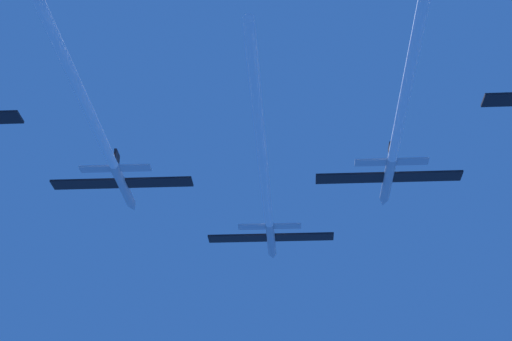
{
  "coord_description": "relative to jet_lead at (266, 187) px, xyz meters",
  "views": [
    {
      "loc": [
        5.01,
        -119.26,
        -49.52
      ],
      "look_at": [
        -0.35,
        -22.0,
        0.4
      ],
      "focal_mm": 56.88,
      "sensor_mm": 36.0,
      "label": 1
    }
  ],
  "objects": [
    {
      "name": "jet_left_wing",
      "position": [
        -20.16,
        -21.24,
        1.12
      ],
      "size": [
        19.85,
        71.53,
        3.29
      ],
      "color": "#B2BAC6"
    },
    {
      "name": "jet_lead",
      "position": [
        0.0,
        0.0,
        0.0
      ],
      "size": [
        19.85,
        65.27,
        3.29
      ],
      "color": "#B2BAC6"
    },
    {
      "name": "jet_right_wing",
      "position": [
        16.84,
        -21.67,
        0.57
      ],
      "size": [
        19.85,
        70.49,
        3.29
      ],
      "color": "#B2BAC6"
    }
  ]
}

